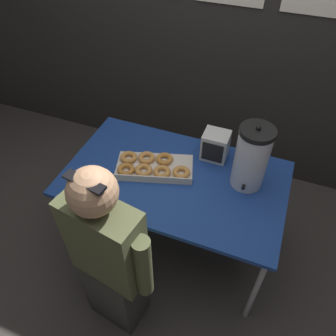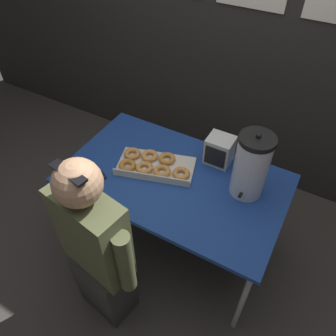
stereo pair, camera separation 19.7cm
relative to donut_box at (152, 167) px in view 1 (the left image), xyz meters
The scene contains 8 objects.
ground_plane 0.75m from the donut_box, ahead, with size 12.00×12.00×0.00m, color #3D3833.
back_wall 1.21m from the donut_box, 81.59° to the left, with size 6.00×0.11×2.64m.
folding_table 0.17m from the donut_box, ahead, with size 1.34×0.80×0.71m.
donut_box is the anchor object (origin of this frame).
coffee_urn 0.60m from the donut_box, 10.11° to the left, with size 0.19×0.22×0.43m.
cell_phone 0.38m from the donut_box, 134.51° to the right, with size 0.14×0.17×0.01m.
space_heater 0.42m from the donut_box, 37.54° to the left, with size 0.16×0.15×0.18m.
person_seated 0.62m from the donut_box, 88.86° to the right, with size 0.53×0.27×1.26m.
Camera 1 is at (0.46, -1.30, 2.16)m, focal length 35.00 mm.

